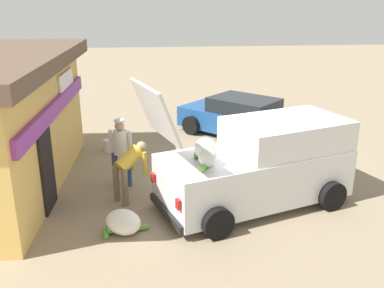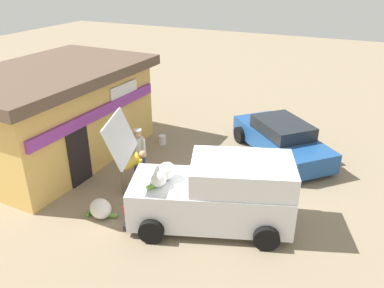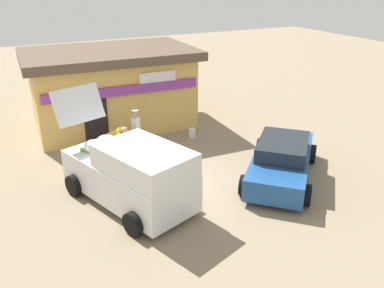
% 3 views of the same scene
% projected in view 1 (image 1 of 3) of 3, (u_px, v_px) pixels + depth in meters
% --- Properties ---
extents(ground_plane, '(60.00, 60.00, 0.00)m').
position_uv_depth(ground_plane, '(239.00, 184.00, 11.04)').
color(ground_plane, gray).
extents(delivery_van, '(3.22, 4.98, 2.99)m').
position_uv_depth(delivery_van, '(261.00, 164.00, 9.77)').
color(delivery_van, silver).
rests_on(delivery_van, ground_plane).
extents(parked_sedan, '(4.33, 4.36, 1.33)m').
position_uv_depth(parked_sedan, '(243.00, 118.00, 14.53)').
color(parked_sedan, '#1E4C8C').
rests_on(parked_sedan, ground_plane).
extents(vendor_standing, '(0.40, 0.56, 1.73)m').
position_uv_depth(vendor_standing, '(121.00, 148.00, 10.65)').
color(vendor_standing, navy).
rests_on(vendor_standing, ground_plane).
extents(customer_bending, '(0.77, 0.79, 1.35)m').
position_uv_depth(customer_bending, '(128.00, 166.00, 9.94)').
color(customer_bending, '#726047').
rests_on(customer_bending, ground_plane).
extents(unloaded_banana_pile, '(0.92, 0.98, 0.50)m').
position_uv_depth(unloaded_banana_pile, '(123.00, 223.00, 8.73)').
color(unloaded_banana_pile, silver).
rests_on(unloaded_banana_pile, ground_plane).
extents(paint_bucket, '(0.29, 0.29, 0.37)m').
position_uv_depth(paint_bucket, '(108.00, 146.00, 13.27)').
color(paint_bucket, silver).
rests_on(paint_bucket, ground_plane).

